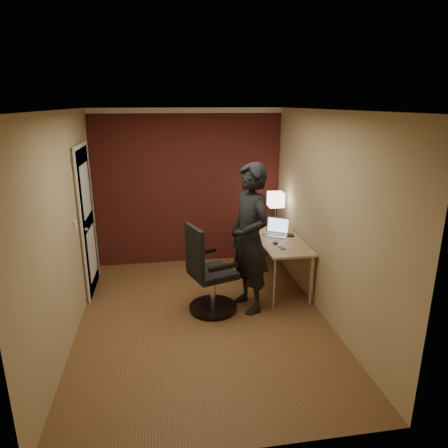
{
  "coord_description": "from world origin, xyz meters",
  "views": [
    {
      "loc": [
        -0.45,
        -4.38,
        2.58
      ],
      "look_at": [
        0.35,
        0.55,
        1.05
      ],
      "focal_mm": 32.0,
      "sensor_mm": 36.0,
      "label": 1
    }
  ],
  "objects_px": {
    "desk": "(283,246)",
    "phone": "(282,248)",
    "wallet": "(290,235)",
    "office_chair": "(208,275)",
    "person": "(250,239)",
    "laptop": "(276,230)",
    "mouse": "(276,242)",
    "desk_lamp": "(276,200)"
  },
  "relations": [
    {
      "from": "laptop",
      "to": "mouse",
      "type": "bearing_deg",
      "value": -107.81
    },
    {
      "from": "wallet",
      "to": "mouse",
      "type": "bearing_deg",
      "value": -138.17
    },
    {
      "from": "mouse",
      "to": "person",
      "type": "distance_m",
      "value": 0.62
    },
    {
      "from": "desk_lamp",
      "to": "office_chair",
      "type": "relative_size",
      "value": 0.47
    },
    {
      "from": "laptop",
      "to": "mouse",
      "type": "height_order",
      "value": "laptop"
    },
    {
      "from": "desk",
      "to": "wallet",
      "type": "distance_m",
      "value": 0.18
    },
    {
      "from": "office_chair",
      "to": "phone",
      "type": "bearing_deg",
      "value": 10.89
    },
    {
      "from": "desk",
      "to": "desk_lamp",
      "type": "distance_m",
      "value": 0.77
    },
    {
      "from": "mouse",
      "to": "phone",
      "type": "xyz_separation_m",
      "value": [
        0.03,
        -0.2,
        -0.01
      ]
    },
    {
      "from": "phone",
      "to": "wallet",
      "type": "relative_size",
      "value": 1.05
    },
    {
      "from": "mouse",
      "to": "wallet",
      "type": "distance_m",
      "value": 0.4
    },
    {
      "from": "phone",
      "to": "wallet",
      "type": "distance_m",
      "value": 0.54
    },
    {
      "from": "desk_lamp",
      "to": "mouse",
      "type": "height_order",
      "value": "desk_lamp"
    },
    {
      "from": "desk",
      "to": "phone",
      "type": "relative_size",
      "value": 13.04
    },
    {
      "from": "desk_lamp",
      "to": "laptop",
      "type": "xyz_separation_m",
      "value": [
        -0.09,
        -0.4,
        -0.35
      ]
    },
    {
      "from": "person",
      "to": "mouse",
      "type": "bearing_deg",
      "value": 110.8
    },
    {
      "from": "desk",
      "to": "wallet",
      "type": "relative_size",
      "value": 13.64
    },
    {
      "from": "wallet",
      "to": "office_chair",
      "type": "bearing_deg",
      "value": -152.7
    },
    {
      "from": "office_chair",
      "to": "person",
      "type": "xyz_separation_m",
      "value": [
        0.54,
        0.02,
        0.45
      ]
    },
    {
      "from": "desk",
      "to": "phone",
      "type": "xyz_separation_m",
      "value": [
        -0.15,
        -0.44,
        0.13
      ]
    },
    {
      "from": "desk",
      "to": "mouse",
      "type": "xyz_separation_m",
      "value": [
        -0.18,
        -0.24,
        0.14
      ]
    },
    {
      "from": "wallet",
      "to": "office_chair",
      "type": "distance_m",
      "value": 1.47
    },
    {
      "from": "desk",
      "to": "office_chair",
      "type": "height_order",
      "value": "office_chair"
    },
    {
      "from": "laptop",
      "to": "phone",
      "type": "relative_size",
      "value": 3.62
    },
    {
      "from": "phone",
      "to": "office_chair",
      "type": "bearing_deg",
      "value": -175.97
    },
    {
      "from": "phone",
      "to": "desk",
      "type": "bearing_deg",
      "value": 63.81
    },
    {
      "from": "office_chair",
      "to": "mouse",
      "type": "bearing_deg",
      "value": 21.86
    },
    {
      "from": "desk",
      "to": "office_chair",
      "type": "xyz_separation_m",
      "value": [
        -1.17,
        -0.63,
        -0.1
      ]
    },
    {
      "from": "desk",
      "to": "mouse",
      "type": "relative_size",
      "value": 15.0
    },
    {
      "from": "mouse",
      "to": "desk_lamp",
      "type": "bearing_deg",
      "value": 96.75
    },
    {
      "from": "phone",
      "to": "person",
      "type": "distance_m",
      "value": 0.55
    },
    {
      "from": "laptop",
      "to": "phone",
      "type": "bearing_deg",
      "value": -98.84
    },
    {
      "from": "laptop",
      "to": "office_chair",
      "type": "relative_size",
      "value": 0.37
    },
    {
      "from": "laptop",
      "to": "wallet",
      "type": "relative_size",
      "value": 3.79
    },
    {
      "from": "laptop",
      "to": "office_chair",
      "type": "bearing_deg",
      "value": -145.09
    },
    {
      "from": "laptop",
      "to": "wallet",
      "type": "xyz_separation_m",
      "value": [
        0.18,
        -0.11,
        -0.05
      ]
    },
    {
      "from": "desk",
      "to": "office_chair",
      "type": "relative_size",
      "value": 1.32
    },
    {
      "from": "laptop",
      "to": "person",
      "type": "xyz_separation_m",
      "value": [
        -0.57,
        -0.75,
        0.16
      ]
    },
    {
      "from": "wallet",
      "to": "office_chair",
      "type": "height_order",
      "value": "office_chair"
    },
    {
      "from": "desk_lamp",
      "to": "office_chair",
      "type": "distance_m",
      "value": 1.8
    },
    {
      "from": "laptop",
      "to": "person",
      "type": "distance_m",
      "value": 0.95
    },
    {
      "from": "desk_lamp",
      "to": "office_chair",
      "type": "height_order",
      "value": "desk_lamp"
    }
  ]
}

